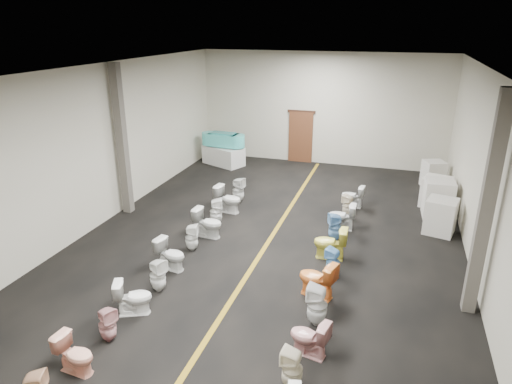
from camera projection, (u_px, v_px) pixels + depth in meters
floor at (266, 246)px, 12.05m from camera, size 16.00×16.00×0.00m
ceiling at (267, 71)px, 10.48m from camera, size 16.00×16.00×0.00m
wall_back at (321, 109)px, 18.42m from camera, size 10.00×0.00×10.00m
wall_left at (94, 149)px, 12.66m from camera, size 0.00×16.00×16.00m
wall_right at (488, 184)px, 9.87m from camera, size 0.00×16.00×16.00m
aisle_stripe at (266, 246)px, 12.05m from camera, size 0.12×15.60×0.01m
back_door at (301, 137)px, 19.01m from camera, size 1.00×0.10×2.10m
door_frame at (302, 112)px, 18.65m from camera, size 1.15×0.08×0.10m
column_left at (122, 141)px, 13.48m from camera, size 0.25×0.25×4.50m
column_right at (486, 208)px, 8.60m from camera, size 0.25×0.25×4.50m
display_table at (224, 156)px, 18.83m from camera, size 1.90×1.46×0.76m
bathtub at (223, 139)px, 18.59m from camera, size 1.86×0.76×0.55m
appliance_crate_a at (441, 216)px, 12.64m from camera, size 0.93×0.93×0.99m
appliance_crate_b at (438, 198)px, 13.71m from camera, size 0.87×0.87×1.14m
appliance_crate_c at (436, 192)px, 14.52m from camera, size 1.04×1.04×0.94m
appliance_crate_d at (433, 174)px, 16.20m from camera, size 0.87×0.87×0.96m
toilet_left_2 at (75, 354)px, 7.59m from camera, size 0.71×0.45×0.69m
toilet_left_3 at (107, 324)px, 8.35m from camera, size 0.43×0.42×0.70m
toilet_left_4 at (133, 297)px, 9.13m from camera, size 0.83×0.68×0.74m
toilet_left_5 at (158, 275)px, 9.90m from camera, size 0.45×0.45×0.77m
toilet_left_6 at (171, 254)px, 10.80m from camera, size 0.80×0.54×0.76m
toilet_left_7 at (192, 238)px, 11.70m from camera, size 0.40×0.39×0.72m
toilet_left_8 at (208, 223)px, 12.44m from camera, size 0.82×0.50×0.81m
toilet_left_9 at (216, 211)px, 13.23m from camera, size 0.47×0.47×0.78m
toilet_left_10 at (228, 199)px, 14.07m from camera, size 0.87×0.56×0.84m
toilet_left_11 at (238, 190)px, 14.84m from camera, size 0.44×0.44×0.84m
toilet_right_2 at (292, 369)px, 7.24m from camera, size 0.37×0.37×0.74m
toilet_right_3 at (309, 337)px, 7.98m from camera, size 0.78×0.55×0.72m
toilet_right_4 at (317, 305)px, 8.77m from camera, size 0.42×0.41×0.86m
toilet_right_5 at (317, 279)px, 9.70m from camera, size 0.92×0.69×0.84m
toilet_right_6 at (333, 262)px, 10.51m from camera, size 0.41×0.41×0.70m
toilet_right_7 at (330, 243)px, 11.27m from camera, size 0.83×0.49×0.83m
toilet_right_8 at (335, 227)px, 12.20m from camera, size 0.47×0.47×0.78m
toilet_right_9 at (342, 216)px, 12.90m from camera, size 0.77×0.45×0.78m
toilet_right_10 at (348, 206)px, 13.76m from camera, size 0.41×0.41×0.69m
toilet_right_11 at (353, 196)px, 14.48m from camera, size 0.75×0.48×0.72m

